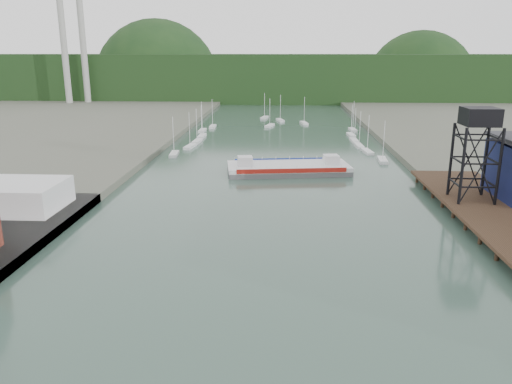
# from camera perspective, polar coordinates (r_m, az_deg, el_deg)

# --- Properties ---
(white_shed) EXTENTS (18.00, 12.00, 4.50)m
(white_shed) POSITION_cam_1_polar(r_m,az_deg,el_deg) (93.41, -26.51, -0.38)
(white_shed) COLOR silver
(white_shed) RESTS_ON west_quay
(lift_tower) EXTENTS (6.50, 6.50, 16.00)m
(lift_tower) POSITION_cam_1_polar(r_m,az_deg,el_deg) (92.67, 24.16, 7.26)
(lift_tower) COLOR black
(lift_tower) RESTS_ON east_pier
(marina_sailboats) EXTENTS (57.71, 92.65, 0.90)m
(marina_sailboats) POSITION_cam_1_polar(r_m,az_deg,el_deg) (168.48, 2.48, 6.54)
(marina_sailboats) COLOR silver
(marina_sailboats) RESTS_ON ground
(smokestacks) EXTENTS (11.20, 8.20, 60.00)m
(smokestacks) POSITION_cam_1_polar(r_m,az_deg,el_deg) (281.94, -20.11, 15.36)
(smokestacks) COLOR #A1A19C
(smokestacks) RESTS_ON ground
(distant_hills) EXTENTS (500.00, 120.00, 80.00)m
(distant_hills) POSITION_cam_1_polar(r_m,az_deg,el_deg) (329.71, 2.18, 12.76)
(distant_hills) COLOR black
(distant_hills) RESTS_ON ground
(chain_ferry) EXTENTS (29.21, 14.93, 4.02)m
(chain_ferry) POSITION_cam_1_polar(r_m,az_deg,el_deg) (116.17, 3.70, 2.77)
(chain_ferry) COLOR #555557
(chain_ferry) RESTS_ON ground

